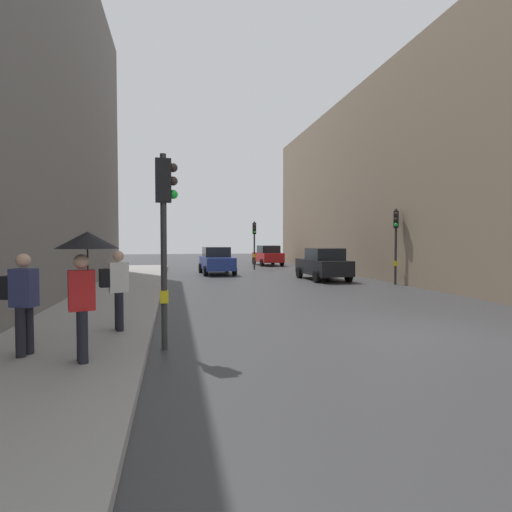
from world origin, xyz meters
name	(u,v)px	position (x,y,z in m)	size (l,w,h in m)	color
ground_plane	(404,333)	(0.00, 0.00, 0.00)	(120.00, 120.00, 0.00)	#38383A
sidewalk_kerb	(112,301)	(-7.33, 6.00, 0.08)	(3.16, 40.00, 0.16)	gray
building_facade_right	(444,184)	(11.75, 14.49, 5.79)	(12.00, 33.94, 11.59)	gray
traffic_light_mid_street	(396,232)	(5.44, 9.54, 2.57)	(0.36, 0.44, 3.73)	#2D2D2D
traffic_light_far_median	(254,236)	(0.68, 21.14, 2.50)	(0.25, 0.43, 3.62)	#2D2D2D
traffic_light_near_left	(165,215)	(-5.43, -0.34, 2.65)	(0.44, 0.26, 3.84)	#2D2D2D
car_red_sedan	(268,255)	(2.93, 26.30, 0.88)	(2.20, 4.29, 1.76)	red
car_blue_van	(217,261)	(-2.52, 17.70, 0.88)	(2.17, 4.28, 1.76)	navy
car_dark_suv	(323,264)	(2.82, 12.51, 0.88)	(2.09, 4.24, 1.76)	black
pedestrian_with_umbrella	(86,260)	(-6.67, -1.42, 1.84)	(1.00, 1.00, 2.14)	black
pedestrian_with_black_backpack	(117,285)	(-6.50, 0.89, 1.16)	(0.65, 0.43, 1.77)	black
pedestrian_with_grey_backpack	(22,298)	(-7.84, -0.84, 1.16)	(0.66, 0.46, 1.77)	black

